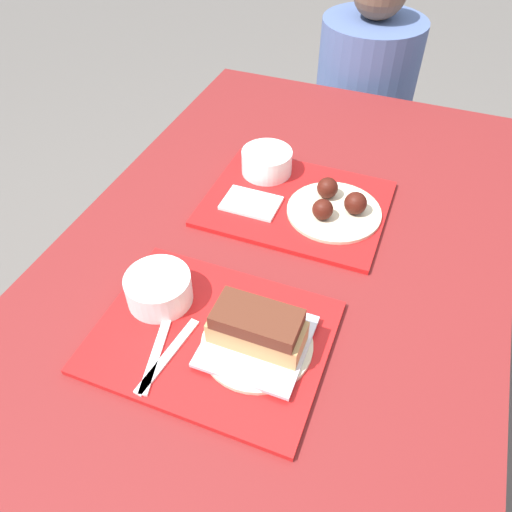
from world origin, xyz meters
The scene contains 14 objects.
ground_plane centered at (0.00, 0.00, 0.00)m, with size 12.00×12.00×0.00m, color #605B56.
picnic_table centered at (0.00, 0.00, 0.66)m, with size 0.93×1.58×0.75m.
picnic_bench_far centered at (0.00, 1.01, 0.36)m, with size 0.89×0.28×0.43m.
tray_near centered at (-0.04, -0.24, 0.76)m, with size 0.41×0.32×0.01m.
tray_far centered at (-0.01, 0.18, 0.76)m, with size 0.41×0.32×0.01m.
bowl_coleslaw_near centered at (-0.16, -0.20, 0.80)m, with size 0.12×0.12×0.06m.
brisket_sandwich_plate centered at (0.05, -0.23, 0.80)m, with size 0.20×0.20×0.09m.
plastic_fork_near centered at (-0.11, -0.31, 0.77)m, with size 0.06×0.17×0.00m.
plastic_knife_near centered at (-0.09, -0.31, 0.77)m, with size 0.04×0.17×0.00m.
condiment_packet centered at (-0.01, -0.16, 0.77)m, with size 0.04×0.03×0.01m.
bowl_coleslaw_far centered at (-0.12, 0.27, 0.80)m, with size 0.12×0.12×0.06m.
wings_plate_far centered at (0.08, 0.18, 0.78)m, with size 0.21×0.21×0.06m.
napkin_far centered at (-0.11, 0.13, 0.77)m, with size 0.13×0.09×0.01m.
person_seated_across centered at (-0.02, 1.01, 0.69)m, with size 0.35×0.35×0.64m.
Camera 1 is at (0.23, -0.71, 1.49)m, focal length 35.00 mm.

